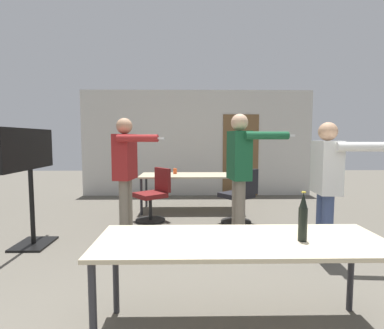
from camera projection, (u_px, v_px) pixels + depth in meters
name	position (u px, v px, depth m)	size (l,w,h in m)	color
back_wall	(198.00, 144.00, 7.57)	(5.80, 0.12, 2.65)	beige
conference_table_near	(241.00, 247.00, 2.16)	(2.09, 0.72, 0.73)	#C6B793
conference_table_far	(191.00, 177.00, 6.01)	(2.04, 0.82, 0.73)	#C6B793
tv_screen	(30.00, 171.00, 3.99)	(0.44, 1.26, 1.58)	black
person_center_tall	(126.00, 165.00, 4.41)	(0.77, 0.72, 1.75)	slate
person_near_casual	(240.00, 164.00, 4.24)	(0.86, 0.65, 1.79)	slate
person_right_polo	(327.00, 177.00, 3.57)	(0.75, 0.68, 1.64)	#3D4C75
office_chair_near_pushed	(154.00, 196.00, 5.28)	(0.69, 0.67, 0.92)	black
office_chair_mid_tucked	(240.00, 198.00, 5.07)	(0.68, 0.69, 0.94)	black
beer_bottle	(303.00, 218.00, 2.11)	(0.06, 0.06, 0.35)	black
drink_cup	(175.00, 171.00, 6.13)	(0.08, 0.08, 0.11)	#E05123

